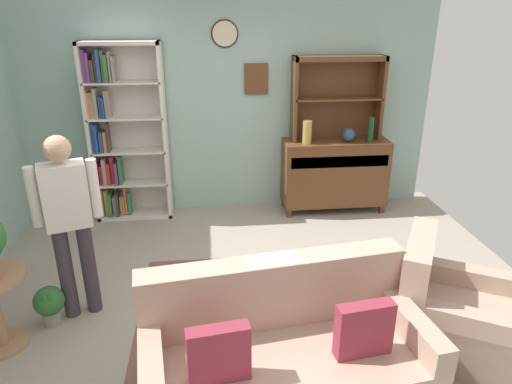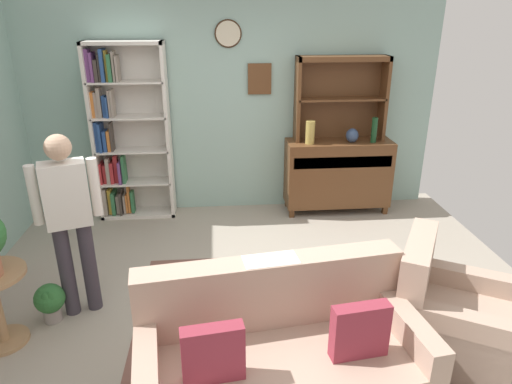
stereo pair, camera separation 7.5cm
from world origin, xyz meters
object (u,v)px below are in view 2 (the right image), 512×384
potted_plant_small (50,301)px  coffee_table (302,290)px  bottle_wine (374,130)px  couch_floral (280,360)px  bookshelf (124,135)px  book_stack (286,281)px  sideboard (337,173)px  vase_tall (310,132)px  sideboard_hutch (341,87)px  person_reading (69,214)px  vase_round (352,135)px  armchair_floral (446,317)px

potted_plant_small → coffee_table: size_ratio=0.42×
bottle_wine → couch_floral: (-1.53, -2.91, -0.76)m
bookshelf → book_stack: bearing=-56.4°
sideboard → book_stack: (-1.00, -2.32, -0.05)m
vase_tall → sideboard_hutch: bearing=25.9°
sideboard → vase_tall: vase_tall is taller
bookshelf → person_reading: (-0.09, -1.98, -0.13)m
couch_floral → bottle_wine: bearing=62.3°
vase_round → coffee_table: size_ratio=0.21×
couch_floral → book_stack: 0.71m
bookshelf → person_reading: bookshelf is taller
sideboard → couch_floral: bearing=-110.8°
bottle_wine → armchair_floral: bearing=-95.0°
coffee_table → potted_plant_small: bearing=172.7°
couch_floral → armchair_floral: size_ratio=1.81×
couch_floral → potted_plant_small: size_ratio=5.61×
couch_floral → potted_plant_small: couch_floral is taller
sideboard → coffee_table: bearing=-110.7°
potted_plant_small → person_reading: bearing=31.4°
sideboard_hutch → potted_plant_small: 3.86m
bookshelf → sideboard: size_ratio=1.62×
vase_round → couch_floral: vase_round is taller
bookshelf → bottle_wine: (2.99, -0.17, 0.04)m
coffee_table → book_stack: bearing=-169.8°
vase_tall → couch_floral: (-0.75, -2.92, -0.75)m
sideboard → bottle_wine: size_ratio=4.28×
couch_floral → armchair_floral: couch_floral is taller
bottle_wine → couch_floral: 3.37m
sideboard → armchair_floral: 2.65m
sideboard → sideboard_hutch: (0.00, 0.11, 1.05)m
sideboard → armchair_floral: (0.17, -2.63, -0.22)m
couch_floral → book_stack: bearing=78.8°
armchair_floral → book_stack: 1.22m
bookshelf → person_reading: 1.99m
vase_tall → couch_floral: bearing=-104.4°
vase_round → couch_floral: 3.27m
vase_tall → person_reading: person_reading is taller
vase_tall → vase_round: 0.52m
sideboard → couch_floral: size_ratio=0.68×
vase_tall → sideboard: bearing=11.6°
person_reading → vase_tall: bearing=38.3°
bookshelf → book_stack: (1.60, -2.40, -0.57)m
sideboard → coffee_table: sideboard is taller
bottle_wine → person_reading: bearing=-149.6°
sideboard → book_stack: bearing=-113.4°
sideboard → bottle_wine: 0.69m
vase_tall → potted_plant_small: (-2.52, -1.95, -0.86)m
coffee_table → couch_floral: bearing=-110.9°
couch_floral → person_reading: (-1.55, 1.10, 0.59)m
sideboard → person_reading: 3.32m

